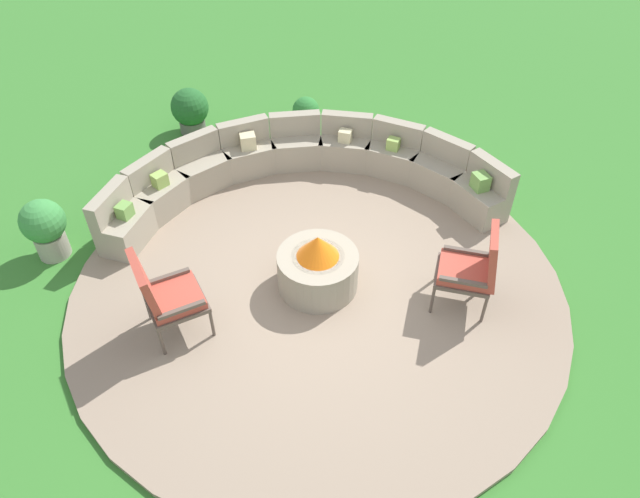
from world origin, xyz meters
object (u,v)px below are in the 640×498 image
Objects in this scene: lounge_chair_front_left at (165,295)px; potted_plant_2 at (190,110)px; potted_plant_1 at (45,226)px; curved_stone_bench at (301,171)px; lounge_chair_front_right at (474,267)px; fire_pit at (318,267)px; potted_plant_0 at (306,118)px.

potted_plant_2 is (-0.97, 4.08, -0.23)m from lounge_chair_front_left.
lounge_chair_front_left is 1.37× the size of potted_plant_1.
curved_stone_bench is 4.60× the size of lounge_chair_front_left.
lounge_chair_front_left reaches higher than lounge_chair_front_right.
fire_pit is 0.18× the size of curved_stone_bench.
lounge_chair_front_right reaches higher than potted_plant_0.
fire_pit reaches higher than potted_plant_1.
curved_stone_bench is 6.94× the size of potted_plant_2.
fire_pit is 1.27× the size of potted_plant_2.
lounge_chair_front_left is 1.05× the size of lounge_chair_front_right.
potted_plant_2 is at bearing 73.40° from potted_plant_1.
fire_pit is 1.90m from curved_stone_bench.
lounge_chair_front_left reaches higher than fire_pit.
curved_stone_bench reaches higher than potted_plant_2.
curved_stone_bench is at bearing 29.99° from potted_plant_1.
curved_stone_bench reaches higher than fire_pit.
potted_plant_0 is at bearing 42.40° from lounge_chair_front_right.
lounge_chair_front_right reaches higher than fire_pit.
lounge_chair_front_left is at bearing -76.68° from potted_plant_2.
potted_plant_1 reaches higher than potted_plant_2.
fire_pit is 0.84× the size of lounge_chair_front_left.
fire_pit is at bearing -79.53° from potted_plant_0.
potted_plant_0 is at bearing 100.47° from fire_pit.
lounge_chair_front_left reaches higher than potted_plant_0.
lounge_chair_front_left is at bearing -102.25° from potted_plant_0.
lounge_chair_front_right reaches higher than curved_stone_bench.
lounge_chair_front_left is at bearing 111.55° from lounge_chair_front_right.
fire_pit is 1.16× the size of potted_plant_1.
potted_plant_1 is at bearing -150.01° from curved_stone_bench.
lounge_chair_front_left is at bearing -149.61° from fire_pit.
potted_plant_0 is (-2.30, 3.25, -0.22)m from lounge_chair_front_right.
lounge_chair_front_right is 5.06m from potted_plant_1.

